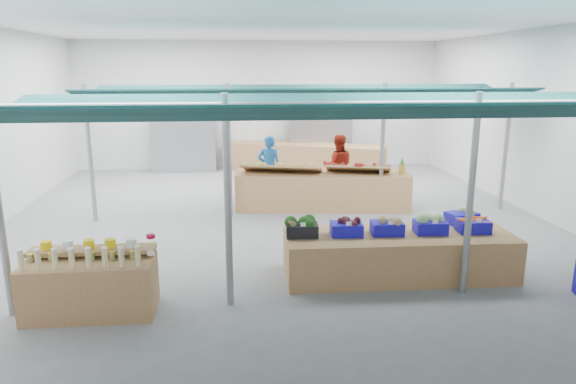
# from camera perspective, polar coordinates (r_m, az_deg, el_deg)

# --- Properties ---
(floor) EXTENTS (13.00, 13.00, 0.00)m
(floor) POSITION_cam_1_polar(r_m,az_deg,el_deg) (11.41, -1.34, -3.28)
(floor) COLOR slate
(floor) RESTS_ON ground
(hall) EXTENTS (13.00, 13.00, 13.00)m
(hall) POSITION_cam_1_polar(r_m,az_deg,el_deg) (12.37, -1.98, 10.50)
(hall) COLOR silver
(hall) RESTS_ON ground
(pole_grid) EXTENTS (10.00, 4.60, 3.00)m
(pole_grid) POSITION_cam_1_polar(r_m,az_deg,el_deg) (9.40, 4.08, 4.38)
(pole_grid) COLOR gray
(pole_grid) RESTS_ON floor
(awnings) EXTENTS (9.50, 7.08, 0.30)m
(awnings) POSITION_cam_1_polar(r_m,az_deg,el_deg) (9.29, 4.18, 10.28)
(awnings) COLOR #0A2B28
(awnings) RESTS_ON pole_grid
(back_shelving_left) EXTENTS (2.00, 0.50, 2.00)m
(back_shelving_left) POSITION_cam_1_polar(r_m,az_deg,el_deg) (17.11, -11.50, 5.56)
(back_shelving_left) COLOR #B23F33
(back_shelving_left) RESTS_ON floor
(back_shelving_right) EXTENTS (2.00, 0.50, 2.00)m
(back_shelving_right) POSITION_cam_1_polar(r_m,az_deg,el_deg) (17.28, 3.60, 5.88)
(back_shelving_right) COLOR #B23F33
(back_shelving_right) RESTS_ON floor
(bottle_shelf) EXTENTS (1.73, 1.09, 1.05)m
(bottle_shelf) POSITION_cam_1_polar(r_m,az_deg,el_deg) (7.67, -21.03, -9.49)
(bottle_shelf) COLOR olive
(bottle_shelf) RESTS_ON floor
(veg_counter) EXTENTS (3.70, 1.33, 0.71)m
(veg_counter) POSITION_cam_1_polar(r_m,az_deg,el_deg) (8.61, 12.12, -6.80)
(veg_counter) COLOR olive
(veg_counter) RESTS_ON floor
(fruit_counter) EXTENTS (4.21, 1.49, 0.88)m
(fruit_counter) POSITION_cam_1_polar(r_m,az_deg,el_deg) (12.39, 3.82, 0.17)
(fruit_counter) COLOR olive
(fruit_counter) RESTS_ON floor
(far_counter) EXTENTS (5.13, 2.96, 0.93)m
(far_counter) POSITION_cam_1_polar(r_m,az_deg,el_deg) (16.75, 1.91, 3.80)
(far_counter) COLOR olive
(far_counter) RESTS_ON floor
(vendor_left) EXTENTS (0.65, 0.47, 1.65)m
(vendor_left) POSITION_cam_1_polar(r_m,az_deg,el_deg) (13.24, -2.10, 2.75)
(vendor_left) COLOR #195AA8
(vendor_left) RESTS_ON floor
(vendor_right) EXTENTS (0.87, 0.72, 1.65)m
(vendor_right) POSITION_cam_1_polar(r_m,az_deg,el_deg) (13.48, 5.56, 2.90)
(vendor_right) COLOR maroon
(vendor_right) RESTS_ON floor
(crate_broccoli) EXTENTS (0.52, 0.42, 0.35)m
(crate_broccoli) POSITION_cam_1_polar(r_m,az_deg,el_deg) (8.14, 1.56, -3.86)
(crate_broccoli) COLOR black
(crate_broccoli) RESTS_ON veg_counter
(crate_beets) EXTENTS (0.52, 0.42, 0.29)m
(crate_beets) POSITION_cam_1_polar(r_m,az_deg,el_deg) (8.25, 6.50, -3.89)
(crate_beets) COLOR #150FAB
(crate_beets) RESTS_ON veg_counter
(crate_celeriac) EXTENTS (0.52, 0.42, 0.31)m
(crate_celeriac) POSITION_cam_1_polar(r_m,az_deg,el_deg) (8.39, 10.96, -3.66)
(crate_celeriac) COLOR #150FAB
(crate_celeriac) RESTS_ON veg_counter
(crate_cabbage) EXTENTS (0.52, 0.42, 0.35)m
(crate_cabbage) POSITION_cam_1_polar(r_m,az_deg,el_deg) (8.60, 15.55, -3.39)
(crate_cabbage) COLOR #150FAB
(crate_cabbage) RESTS_ON veg_counter
(crate_carrots) EXTENTS (0.52, 0.42, 0.29)m
(crate_carrots) POSITION_cam_1_polar(r_m,az_deg,el_deg) (8.88, 19.87, -3.50)
(crate_carrots) COLOR #150FAB
(crate_carrots) RESTS_ON veg_counter
(sparrow) EXTENTS (0.12, 0.09, 0.11)m
(sparrow) POSITION_cam_1_polar(r_m,az_deg,el_deg) (7.98, 0.50, -3.55)
(sparrow) COLOR brown
(sparrow) RESTS_ON crate_broccoli
(pole_ribbon) EXTENTS (0.12, 0.12, 0.28)m
(pole_ribbon) POSITION_cam_1_polar(r_m,az_deg,el_deg) (7.20, -15.01, -4.95)
(pole_ribbon) COLOR #B30B2C
(pole_ribbon) RESTS_ON pole_grid
(apple_heap_yellow) EXTENTS (2.01, 1.15, 0.27)m
(apple_heap_yellow) POSITION_cam_1_polar(r_m,az_deg,el_deg) (12.16, -0.74, 2.87)
(apple_heap_yellow) COLOR #997247
(apple_heap_yellow) RESTS_ON fruit_counter
(apple_heap_red) EXTENTS (1.63, 1.05, 0.27)m
(apple_heap_red) POSITION_cam_1_polar(r_m,az_deg,el_deg) (12.24, 7.79, 2.81)
(apple_heap_red) COLOR #997247
(apple_heap_red) RESTS_ON fruit_counter
(pineapple) EXTENTS (0.14, 0.14, 0.39)m
(pineapple) POSITION_cam_1_polar(r_m,az_deg,el_deg) (12.40, 12.53, 2.82)
(pineapple) COLOR #8C6019
(pineapple) RESTS_ON fruit_counter
(crate_extra) EXTENTS (0.57, 0.47, 0.32)m
(crate_extra) POSITION_cam_1_polar(r_m,az_deg,el_deg) (9.28, 18.74, -2.47)
(crate_extra) COLOR #150FAB
(crate_extra) RESTS_ON veg_counter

